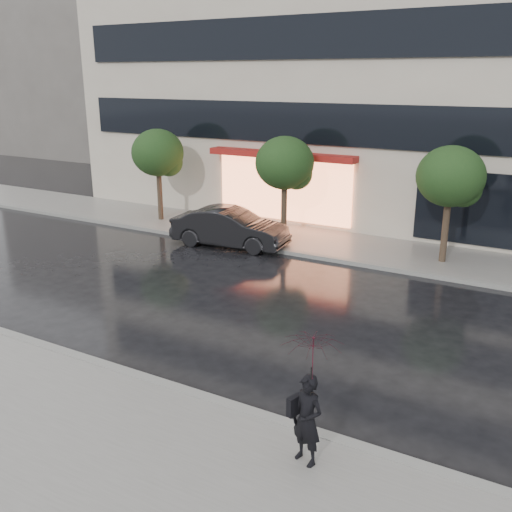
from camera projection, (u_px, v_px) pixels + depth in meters
The scene contains 12 objects.
ground at pixel (199, 369), 12.40m from camera, with size 120.00×120.00×0.00m, color black.
sidewalk_near at pixel (88, 448), 9.69m from camera, with size 60.00×4.50×0.12m, color slate.
sidewalk_far at pixel (360, 248), 20.88m from camera, with size 60.00×3.50×0.12m, color slate.
curb_near at pixel (170, 387), 11.55m from camera, with size 60.00×0.25×0.14m, color gray.
curb_far at pixel (342, 261), 19.43m from camera, with size 60.00×0.25×0.14m, color gray.
office_building at pixel (432, 5), 24.58m from camera, with size 30.00×12.76×18.00m.
bg_building_left at pixel (95, 77), 45.30m from camera, with size 14.00×10.00×12.00m, color #59544F.
tree_far_west at pixel (159, 154), 24.04m from camera, with size 2.20×2.20×3.99m.
tree_mid_west at pixel (286, 165), 21.22m from camera, with size 2.20×2.20×3.99m.
tree_mid_east at pixel (453, 179), 18.40m from camera, with size 2.20×2.20×3.99m.
parked_car at pixel (230, 228), 21.12m from camera, with size 1.52×4.36×1.44m, color black.
pedestrian_with_umbrella at pixel (310, 378), 8.78m from camera, with size 1.20×1.21×2.27m.
Camera 1 is at (6.55, -9.02, 6.11)m, focal length 40.00 mm.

